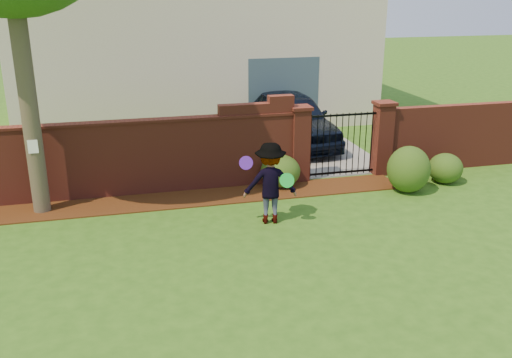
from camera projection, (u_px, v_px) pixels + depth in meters
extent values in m
cube|color=#305A16|center=(240.00, 264.00, 9.90)|extent=(80.00, 80.00, 0.01)
cube|color=#381B0A|center=(167.00, 201.00, 12.73)|extent=(11.10, 1.08, 0.03)
cube|color=maroon|center=(109.00, 161.00, 12.79)|extent=(8.70, 0.25, 1.70)
cube|color=maroon|center=(256.00, 110.00, 13.26)|extent=(1.80, 0.25, 0.30)
cube|color=maroon|center=(281.00, 99.00, 13.33)|extent=(0.60, 0.25, 0.16)
cube|color=maroon|center=(105.00, 123.00, 12.51)|extent=(8.70, 0.31, 0.06)
cube|color=maroon|center=(452.00, 137.00, 14.81)|extent=(4.00, 0.25, 1.70)
cube|color=maroon|center=(300.00, 146.00, 13.83)|extent=(0.42, 0.42, 1.80)
cube|color=maroon|center=(301.00, 108.00, 13.52)|extent=(0.50, 0.50, 0.08)
cube|color=maroon|center=(382.00, 140.00, 14.34)|extent=(0.42, 0.42, 1.80)
cube|color=maroon|center=(385.00, 103.00, 14.03)|extent=(0.50, 0.50, 0.08)
cylinder|color=black|center=(311.00, 147.00, 13.91)|extent=(0.02, 0.02, 1.60)
cylinder|color=black|center=(317.00, 146.00, 13.95)|extent=(0.02, 0.02, 1.60)
cylinder|color=black|center=(323.00, 146.00, 13.99)|extent=(0.02, 0.02, 1.60)
cylinder|color=black|center=(329.00, 145.00, 14.02)|extent=(0.02, 0.02, 1.60)
cylinder|color=black|center=(335.00, 145.00, 14.06)|extent=(0.02, 0.02, 1.60)
cylinder|color=black|center=(341.00, 145.00, 14.10)|extent=(0.02, 0.02, 1.60)
cylinder|color=black|center=(348.00, 144.00, 14.13)|extent=(0.02, 0.02, 1.60)
cylinder|color=black|center=(354.00, 144.00, 14.17)|extent=(0.02, 0.02, 1.60)
cylinder|color=black|center=(360.00, 143.00, 14.21)|extent=(0.02, 0.02, 1.60)
cylinder|color=black|center=(365.00, 143.00, 14.25)|extent=(0.02, 0.02, 1.60)
cylinder|color=black|center=(371.00, 142.00, 14.28)|extent=(0.02, 0.02, 1.60)
cube|color=black|center=(340.00, 172.00, 14.34)|extent=(1.78, 0.03, 0.05)
cube|color=black|center=(343.00, 115.00, 13.85)|extent=(1.78, 0.03, 0.05)
cube|color=gray|center=(292.00, 137.00, 18.04)|extent=(3.20, 8.00, 0.01)
cube|color=beige|center=(193.00, 33.00, 20.15)|extent=(12.00, 6.00, 6.00)
cube|color=#384C5B|center=(283.00, 94.00, 18.61)|extent=(2.40, 0.12, 2.40)
imported|color=black|center=(295.00, 120.00, 16.88)|extent=(2.09, 4.74, 1.59)
cylinder|color=#413627|center=(21.00, 46.00, 11.04)|extent=(0.36, 0.36, 7.00)
cube|color=white|center=(33.00, 147.00, 11.52)|extent=(0.20, 0.01, 0.28)
ellipsoid|color=#204514|center=(280.00, 171.00, 13.55)|extent=(0.96, 0.96, 0.79)
ellipsoid|color=#204514|center=(409.00, 169.00, 13.17)|extent=(1.00, 1.00, 1.10)
ellipsoid|color=#204514|center=(445.00, 168.00, 13.84)|extent=(0.83, 0.83, 0.74)
imported|color=gray|center=(270.00, 184.00, 11.36)|extent=(1.18, 0.80, 1.68)
cylinder|color=#541BAC|center=(246.00, 163.00, 11.08)|extent=(0.28, 0.13, 0.27)
cylinder|color=green|center=(287.00, 180.00, 11.13)|extent=(0.29, 0.21, 0.30)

